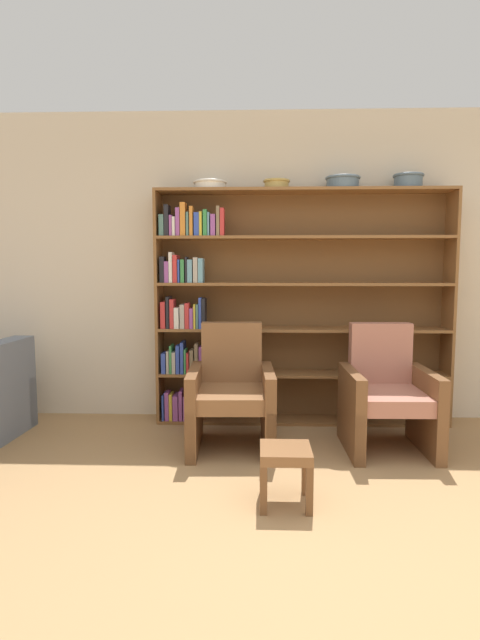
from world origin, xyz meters
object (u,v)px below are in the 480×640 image
(armchair_cushioned, at_px, (387,396))
(armchair_leather, at_px, (231,395))
(bowl_copper, at_px, (210,185))
(bowl_brass, at_px, (277,184))
(bowl_terracotta, at_px, (343,182))
(footstool, at_px, (285,460))
(bowl_cream, at_px, (408,181))
(bookshelf, at_px, (276,308))

(armchair_cushioned, bearing_deg, armchair_leather, -1.14)
(bowl_copper, xyz_separation_m, bowl_brass, (0.57, -0.00, 0.00))
(bowl_terracotta, bearing_deg, footstool, -109.38)
(bowl_terracotta, height_order, bowl_cream, bowl_cream)
(footstool, bearing_deg, bowl_brass, 90.27)
(bowl_copper, bearing_deg, armchair_leather, -71.35)
(bowl_brass, bearing_deg, bowl_cream, 0.00)
(bowl_cream, height_order, armchair_cushioned, bowl_cream)
(bowl_copper, distance_m, footstool, 2.48)
(bowl_brass, distance_m, armchair_cushioned, 1.98)
(bowl_cream, height_order, armchair_leather, bowl_cream)
(bowl_terracotta, relative_size, footstool, 0.88)
(bowl_copper, bearing_deg, bowl_cream, -0.00)
(bookshelf, xyz_separation_m, armchair_cushioned, (0.82, -0.66, -0.62))
(bowl_copper, height_order, footstool, bowl_copper)
(bowl_cream, bearing_deg, armchair_leather, -156.72)
(bookshelf, bearing_deg, armchair_leather, -118.83)
(bowl_copper, bearing_deg, bowl_brass, -0.00)
(bowl_copper, distance_m, bowl_terracotta, 1.14)
(bowl_terracotta, height_order, armchair_leather, bowl_terracotta)
(bookshelf, bearing_deg, bowl_terracotta, -2.21)
(bowl_terracotta, bearing_deg, armchair_leather, -145.48)
(armchair_leather, bearing_deg, bowl_brass, -121.66)
(bowl_brass, xyz_separation_m, footstool, (0.01, -1.58, -1.82))
(bowl_cream, bearing_deg, bookshelf, 178.89)
(bookshelf, relative_size, bowl_brass, 11.13)
(bowl_copper, relative_size, bowl_terracotta, 0.99)
(bookshelf, distance_m, armchair_cushioned, 1.22)
(bowl_copper, xyz_separation_m, armchair_leather, (0.21, -0.63, -1.68))
(bookshelf, height_order, bowl_terracotta, bowl_terracotta)
(bowl_brass, relative_size, armchair_leather, 0.25)
(bowl_copper, bearing_deg, footstool, -69.90)
(bookshelf, distance_m, footstool, 1.77)
(bowl_copper, relative_size, armchair_cushioned, 0.31)
(bowl_brass, relative_size, bowl_cream, 0.89)
(bowl_cream, height_order, footstool, bowl_cream)
(bowl_brass, bearing_deg, armchair_cushioned, -37.52)
(bowl_brass, height_order, armchair_leather, bowl_brass)
(bowl_copper, xyz_separation_m, footstool, (0.58, -1.58, -1.82))
(bowl_cream, bearing_deg, bowl_terracotta, 180.00)
(bookshelf, relative_size, bowl_cream, 9.90)
(armchair_leather, relative_size, armchair_cushioned, 1.00)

